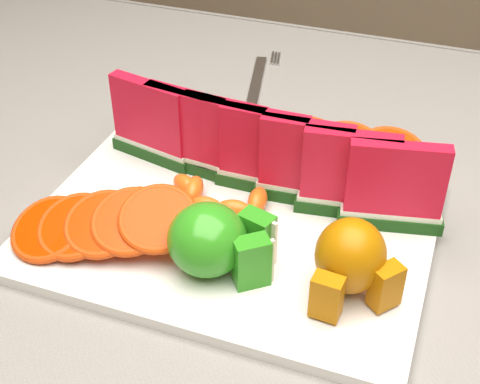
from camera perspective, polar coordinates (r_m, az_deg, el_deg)
name	(u,v)px	position (r m, az deg, el deg)	size (l,w,h in m)	color
table	(309,306)	(0.76, 5.87, -9.64)	(1.40, 0.90, 0.75)	#473119
tablecloth	(312,265)	(0.72, 6.18, -6.20)	(1.53, 1.03, 0.20)	gray
platter	(233,226)	(0.69, -0.64, -2.88)	(0.40, 0.30, 0.01)	silver
apple_cluster	(215,241)	(0.61, -2.13, -4.21)	(0.11, 0.09, 0.07)	#1C8F0D
pear_cluster	(351,260)	(0.59, 9.47, -5.73)	(0.09, 0.09, 0.07)	#B87D21
fork	(258,82)	(0.97, 1.56, 9.41)	(0.05, 0.19, 0.00)	silver
watermelon_row	(264,154)	(0.70, 2.04, 3.27)	(0.39, 0.07, 0.10)	#0A3E13
orange_fan_front	(103,224)	(0.66, -11.63, -2.67)	(0.20, 0.13, 0.05)	#EB5717
orange_fan_back	(286,140)	(0.77, 3.96, 4.42)	(0.34, 0.11, 0.05)	#EB5717
tangerine_segments	(203,199)	(0.70, -3.15, -0.58)	(0.14, 0.08, 0.02)	#D84F21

